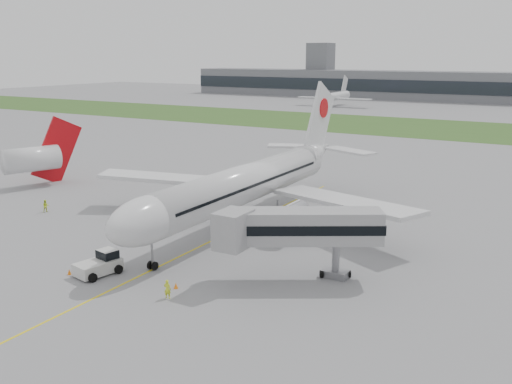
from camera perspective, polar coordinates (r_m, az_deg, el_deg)
The scene contains 14 objects.
ground at distance 72.90m, azimuth -2.66°, elevation -4.03°, with size 600.00×600.00×0.00m, color gray.
apron_markings at distance 68.96m, azimuth -4.91°, elevation -5.11°, with size 70.00×70.00×0.04m, color yellow, non-canonical shape.
grass_strip at distance 183.65m, azimuth 18.09°, elevation 6.04°, with size 600.00×50.00×0.02m, color #365D23.
terminal_building at distance 291.10m, azimuth 22.90°, elevation 9.59°, with size 320.00×22.30×14.00m.
control_tower at distance 317.98m, azimuth 6.38°, elevation 9.54°, with size 12.00×12.00×56.00m, color slate, non-canonical shape.
airliner at distance 75.43m, azimuth -0.71°, elevation 1.04°, with size 48.13×53.95×17.88m.
pushback_tug at distance 61.31m, azimuth -15.29°, elevation -6.91°, with size 3.87×5.03×2.35m.
jet_bridge at distance 56.14m, azimuth 3.92°, elevation -3.58°, with size 14.91×11.66×7.45m.
safety_cone_left at distance 62.21m, azimuth -18.16°, elevation -7.60°, with size 0.42×0.42×0.58m, color orange.
safety_cone_right at distance 56.40m, azimuth -8.02°, elevation -9.25°, with size 0.42×0.42×0.58m, color orange.
ground_crew_near at distance 54.12m, azimuth -8.85°, elevation -9.56°, with size 0.67×0.44×1.84m, color #D4E626.
ground_crew_far at distance 87.04m, azimuth -20.28°, elevation -1.32°, with size 0.89×0.69×1.83m, color #CDE826.
neighbor_aircraft at distance 104.34m, azimuth -21.21°, elevation 3.18°, with size 7.10×15.12×12.24m.
distant_aircraft_left at distance 251.98m, azimuth 7.80°, elevation 8.46°, with size 32.81×28.95×12.55m, color silver, non-canonical shape.
Camera 1 is at (37.66, -58.39, 22.07)m, focal length 40.00 mm.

